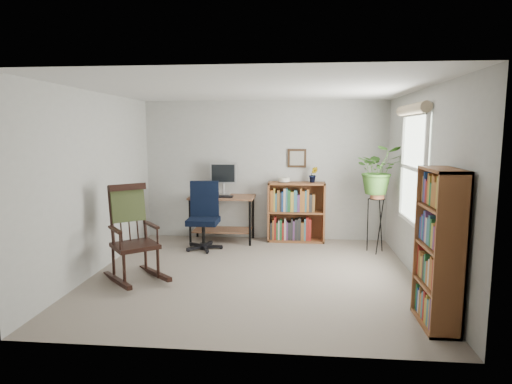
# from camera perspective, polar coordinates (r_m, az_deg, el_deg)

# --- Properties ---
(floor) EXTENTS (4.20, 4.00, 0.00)m
(floor) POSITION_cam_1_polar(r_m,az_deg,el_deg) (5.76, -0.38, -10.97)
(floor) COLOR gray
(floor) RESTS_ON ground
(ceiling) EXTENTS (4.20, 4.00, 0.00)m
(ceiling) POSITION_cam_1_polar(r_m,az_deg,el_deg) (5.47, -0.40, 13.55)
(ceiling) COLOR silver
(ceiling) RESTS_ON ground
(wall_back) EXTENTS (4.20, 0.00, 2.40)m
(wall_back) POSITION_cam_1_polar(r_m,az_deg,el_deg) (7.46, 1.15, 2.86)
(wall_back) COLOR #B0AFAB
(wall_back) RESTS_ON ground
(wall_front) EXTENTS (4.20, 0.00, 2.40)m
(wall_front) POSITION_cam_1_polar(r_m,az_deg,el_deg) (3.52, -3.67, -3.04)
(wall_front) COLOR #B0AFAB
(wall_front) RESTS_ON ground
(wall_left) EXTENTS (0.00, 4.00, 2.40)m
(wall_left) POSITION_cam_1_polar(r_m,az_deg,el_deg) (6.06, -20.55, 1.14)
(wall_left) COLOR #B0AFAB
(wall_left) RESTS_ON ground
(wall_right) EXTENTS (0.00, 4.00, 2.40)m
(wall_right) POSITION_cam_1_polar(r_m,az_deg,el_deg) (5.67, 21.22, 0.66)
(wall_right) COLOR #B0AFAB
(wall_right) RESTS_ON ground
(window) EXTENTS (0.12, 1.20, 1.50)m
(window) POSITION_cam_1_polar(r_m,az_deg,el_deg) (5.93, 20.17, 2.95)
(window) COLOR white
(window) RESTS_ON wall_right
(desk) EXTENTS (1.09, 0.60, 0.79)m
(desk) POSITION_cam_1_polar(r_m,az_deg,el_deg) (7.37, -4.50, -3.57)
(desk) COLOR brown
(desk) RESTS_ON floor
(monitor) EXTENTS (0.46, 0.16, 0.56)m
(monitor) POSITION_cam_1_polar(r_m,az_deg,el_deg) (7.41, -4.37, 1.76)
(monitor) COLOR #B4B4B8
(monitor) RESTS_ON desk
(keyboard) EXTENTS (0.40, 0.15, 0.02)m
(keyboard) POSITION_cam_1_polar(r_m,az_deg,el_deg) (7.19, -4.70, -0.59)
(keyboard) COLOR black
(keyboard) RESTS_ON desk
(office_chair) EXTENTS (0.65, 0.65, 1.10)m
(office_chair) POSITION_cam_1_polar(r_m,az_deg,el_deg) (6.87, -7.05, -3.14)
(office_chair) COLOR black
(office_chair) RESTS_ON floor
(rocking_chair) EXTENTS (1.17, 1.23, 1.24)m
(rocking_chair) POSITION_cam_1_polar(r_m,az_deg,el_deg) (5.61, -15.89, -5.22)
(rocking_chair) COLOR black
(rocking_chair) RESTS_ON floor
(low_bookshelf) EXTENTS (0.97, 0.32, 1.02)m
(low_bookshelf) POSITION_cam_1_polar(r_m,az_deg,el_deg) (7.36, 5.38, -2.67)
(low_bookshelf) COLOR brown
(low_bookshelf) RESTS_ON floor
(tall_bookshelf) EXTENTS (0.29, 0.67, 1.54)m
(tall_bookshelf) POSITION_cam_1_polar(r_m,az_deg,el_deg) (4.48, 23.20, -6.93)
(tall_bookshelf) COLOR brown
(tall_bookshelf) RESTS_ON floor
(plant_stand) EXTENTS (0.34, 0.34, 1.00)m
(plant_stand) POSITION_cam_1_polar(r_m,az_deg,el_deg) (6.92, 15.73, -3.75)
(plant_stand) COLOR black
(plant_stand) RESTS_ON floor
(spider_plant) EXTENTS (1.69, 1.88, 1.46)m
(spider_plant) POSITION_cam_1_polar(r_m,az_deg,el_deg) (6.78, 16.11, 5.86)
(spider_plant) COLOR #386724
(spider_plant) RESTS_ON plant_stand
(potted_plant_small) EXTENTS (0.13, 0.24, 0.11)m
(potted_plant_small) POSITION_cam_1_polar(r_m,az_deg,el_deg) (7.29, 7.64, 1.68)
(potted_plant_small) COLOR #386724
(potted_plant_small) RESTS_ON low_bookshelf
(framed_picture) EXTENTS (0.32, 0.04, 0.32)m
(framed_picture) POSITION_cam_1_polar(r_m,az_deg,el_deg) (7.40, 5.48, 4.50)
(framed_picture) COLOR black
(framed_picture) RESTS_ON wall_back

